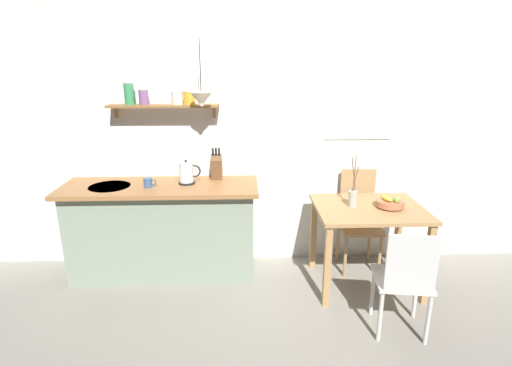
% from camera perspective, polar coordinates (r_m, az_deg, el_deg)
% --- Properties ---
extents(ground_plane, '(14.00, 14.00, 0.00)m').
position_cam_1_polar(ground_plane, '(3.90, 1.65, -14.55)').
color(ground_plane, gray).
extents(back_wall, '(6.80, 0.11, 2.70)m').
position_cam_1_polar(back_wall, '(4.05, 4.11, 7.15)').
color(back_wall, white).
rests_on(back_wall, ground_plane).
extents(kitchen_counter, '(1.83, 0.63, 0.92)m').
position_cam_1_polar(kitchen_counter, '(4.04, -13.01, -6.40)').
color(kitchen_counter, gray).
rests_on(kitchen_counter, ground_plane).
extents(wall_shelf, '(1.03, 0.20, 0.33)m').
position_cam_1_polar(wall_shelf, '(3.89, -13.17, 11.33)').
color(wall_shelf, brown).
extents(dining_table, '(0.97, 0.78, 0.78)m').
position_cam_1_polar(dining_table, '(3.81, 15.65, -5.05)').
color(dining_table, tan).
rests_on(dining_table, ground_plane).
extents(dining_chair_near, '(0.46, 0.45, 0.89)m').
position_cam_1_polar(dining_chair_near, '(3.26, 20.38, -12.48)').
color(dining_chair_near, silver).
rests_on(dining_chair_near, ground_plane).
extents(dining_chair_far, '(0.40, 0.40, 1.00)m').
position_cam_1_polar(dining_chair_far, '(4.20, 14.29, -4.52)').
color(dining_chair_far, tan).
rests_on(dining_chair_far, ground_plane).
extents(fruit_bowl, '(0.25, 0.25, 0.12)m').
position_cam_1_polar(fruit_bowl, '(3.80, 18.47, -2.66)').
color(fruit_bowl, '#BC704C').
rests_on(fruit_bowl, dining_table).
extents(twig_vase, '(0.08, 0.08, 0.47)m').
position_cam_1_polar(twig_vase, '(3.72, 13.57, -1.99)').
color(twig_vase, '#B7B2A8').
rests_on(twig_vase, dining_table).
extents(electric_kettle, '(0.24, 0.16, 0.23)m').
position_cam_1_polar(electric_kettle, '(3.83, -9.80, 1.40)').
color(electric_kettle, black).
rests_on(electric_kettle, kitchen_counter).
extents(knife_block, '(0.11, 0.19, 0.32)m').
position_cam_1_polar(knife_block, '(3.92, -5.61, 2.32)').
color(knife_block, brown).
rests_on(knife_block, kitchen_counter).
extents(coffee_mug_by_sink, '(0.12, 0.08, 0.09)m').
position_cam_1_polar(coffee_mug_by_sink, '(3.81, -15.03, 0.05)').
color(coffee_mug_by_sink, '#3D5B89').
rests_on(coffee_mug_by_sink, kitchen_counter).
extents(pendant_lamp, '(0.20, 0.20, 0.58)m').
position_cam_1_polar(pendant_lamp, '(3.64, -7.75, 11.69)').
color(pendant_lamp, black).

